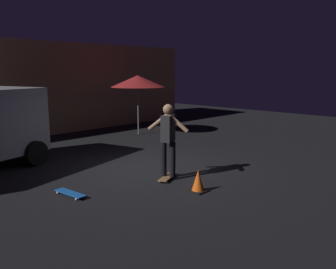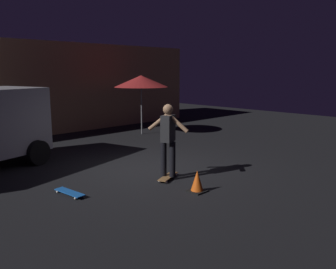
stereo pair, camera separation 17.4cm
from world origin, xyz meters
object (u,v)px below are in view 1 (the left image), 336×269
Objects in this scene: skateboard_ridden at (168,177)px; skater at (168,135)px; skateboard_spare at (70,193)px; patio_umbrella at (138,81)px; traffic_cone at (198,182)px.

skater is at bearing -90.00° from skateboard_ridden.
skateboard_spare is at bearing 163.68° from skater.
skateboard_spare is at bearing -142.45° from patio_umbrella.
skateboard_spare is 2.60m from traffic_cone.
skater reaches higher than skateboard_spare.
patio_umbrella is 5.00× the size of traffic_cone.
patio_umbrella reaches higher than skateboard_ridden.
traffic_cone is at bearing -100.07° from skater.
skater is (-3.39, -4.91, -1.04)m from patio_umbrella.
patio_umbrella reaches higher than skater.
skater reaches higher than traffic_cone.
skateboard_ridden is 1.73× the size of traffic_cone.
skater is at bearing -124.65° from patio_umbrella.
traffic_cone is (-0.19, -1.05, 0.16)m from skateboard_ridden.
skater is 3.63× the size of traffic_cone.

